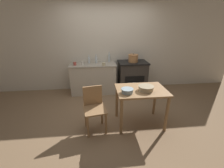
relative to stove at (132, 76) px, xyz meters
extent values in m
plane|color=#896B4C|center=(-0.70, -1.25, -0.45)|extent=(14.00, 14.00, 0.00)
cube|color=beige|center=(-0.70, 0.34, 0.82)|extent=(8.00, 0.07, 2.55)
cube|color=beige|center=(-1.16, 0.01, -0.04)|extent=(1.27, 0.58, 0.83)
cube|color=#A9A08F|center=(-1.16, 0.01, 0.39)|extent=(1.30, 0.61, 0.03)
cube|color=#38332D|center=(0.00, 0.00, -0.02)|extent=(0.79, 0.60, 0.86)
cube|color=black|center=(0.00, 0.00, 0.43)|extent=(0.83, 0.64, 0.04)
cube|color=black|center=(0.00, -0.30, -0.07)|extent=(0.55, 0.01, 0.36)
cube|color=#997047|center=(-0.23, -1.64, 0.30)|extent=(0.94, 0.69, 0.03)
cylinder|color=olive|center=(-0.65, -1.94, -0.09)|extent=(0.06, 0.06, 0.73)
cylinder|color=olive|center=(0.20, -1.94, -0.09)|extent=(0.06, 0.06, 0.73)
cylinder|color=olive|center=(-0.65, -1.35, -0.09)|extent=(0.06, 0.06, 0.73)
cylinder|color=olive|center=(0.20, -1.35, -0.09)|extent=(0.06, 0.06, 0.73)
cube|color=#997047|center=(-1.12, -1.77, 0.00)|extent=(0.47, 0.47, 0.03)
cube|color=#997047|center=(-1.15, -1.59, 0.20)|extent=(0.36, 0.09, 0.38)
cylinder|color=#997047|center=(-1.25, -1.96, -0.23)|extent=(0.04, 0.04, 0.43)
cylinder|color=#997047|center=(-0.93, -1.90, -0.23)|extent=(0.04, 0.04, 0.43)
cylinder|color=#997047|center=(-1.31, -1.63, -0.23)|extent=(0.04, 0.04, 0.43)
cylinder|color=#997047|center=(-0.98, -1.58, -0.23)|extent=(0.04, 0.04, 0.43)
cube|color=beige|center=(-0.08, -0.45, -0.26)|extent=(0.26, 0.19, 0.39)
cylinder|color=#B77A47|center=(-0.01, -0.05, 0.55)|extent=(0.27, 0.27, 0.20)
cylinder|color=#B77A47|center=(-0.01, -0.05, 0.65)|extent=(0.28, 0.28, 0.02)
sphere|color=black|center=(-0.01, -0.05, 0.68)|extent=(0.02, 0.02, 0.02)
cylinder|color=tan|center=(-0.16, -1.71, 0.36)|extent=(0.27, 0.27, 0.09)
cylinder|color=tan|center=(-0.16, -1.71, 0.40)|extent=(0.29, 0.29, 0.01)
cylinder|color=#93A8B2|center=(-0.53, -1.77, 0.35)|extent=(0.20, 0.20, 0.08)
cylinder|color=#8597A0|center=(-0.53, -1.77, 0.39)|extent=(0.22, 0.22, 0.01)
cylinder|color=silver|center=(-1.06, 0.09, 0.50)|extent=(0.07, 0.07, 0.19)
cylinder|color=silver|center=(-1.06, 0.09, 0.63)|extent=(0.03, 0.03, 0.07)
cylinder|color=silver|center=(-1.26, 0.11, 0.49)|extent=(0.07, 0.07, 0.17)
cylinder|color=silver|center=(-1.26, 0.11, 0.61)|extent=(0.02, 0.02, 0.07)
cylinder|color=silver|center=(-0.67, 0.25, 0.51)|extent=(0.06, 0.06, 0.21)
cylinder|color=silver|center=(-0.67, 0.25, 0.66)|extent=(0.02, 0.02, 0.08)
cylinder|color=#B74C42|center=(-1.64, -0.07, 0.45)|extent=(0.08, 0.08, 0.08)
cylinder|color=beige|center=(-0.86, -0.20, 0.45)|extent=(0.09, 0.09, 0.09)
cylinder|color=silver|center=(-1.44, -0.06, 0.46)|extent=(0.07, 0.07, 0.10)
camera|label=1|loc=(-1.06, -4.16, 1.47)|focal=24.00mm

